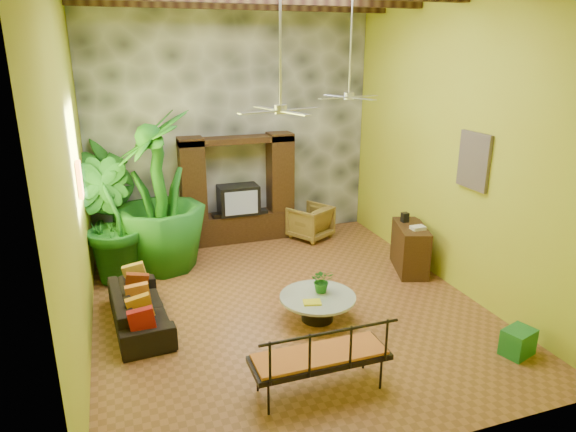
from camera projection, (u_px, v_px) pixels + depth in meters
name	position (u px, v px, depth m)	size (l,w,h in m)	color
ground	(285.00, 303.00, 8.46)	(7.00, 7.00, 0.00)	brown
back_wall	(232.00, 123.00, 10.83)	(6.00, 0.02, 5.00)	gold
left_wall	(70.00, 168.00, 6.75)	(0.02, 7.00, 5.00)	gold
right_wall	(454.00, 142.00, 8.61)	(0.02, 7.00, 5.00)	gold
stone_accent_wall	(232.00, 123.00, 10.77)	(5.98, 0.10, 4.98)	#3C4044
entertainment_center	(238.00, 197.00, 10.97)	(2.40, 0.55, 2.30)	black
ceiling_fan_front	(281.00, 94.00, 6.98)	(1.28, 1.28, 1.86)	#BBBBC0
ceiling_fan_back	(349.00, 84.00, 8.98)	(1.28, 1.28, 1.86)	#BBBBC0
wall_art_mask	(80.00, 180.00, 7.78)	(0.06, 0.32, 0.55)	gold
wall_art_painting	(474.00, 161.00, 8.12)	(0.06, 0.70, 0.90)	navy
sofa	(139.00, 308.00, 7.70)	(1.92, 0.75, 0.56)	black
wicker_armchair	(310.00, 222.00, 11.27)	(0.79, 0.81, 0.74)	olive
tall_plant_a	(111.00, 197.00, 10.11)	(1.26, 0.86, 2.40)	#1C5D18
tall_plant_b	(108.00, 222.00, 9.01)	(1.21, 0.97, 2.19)	#16551C
tall_plant_c	(159.00, 192.00, 9.39)	(1.67, 1.67, 2.98)	#1B641A
coffee_table	(318.00, 304.00, 7.87)	(1.17, 1.17, 0.40)	black
centerpiece_plant	(322.00, 280.00, 7.90)	(0.35, 0.30, 0.39)	#1E641A
yellow_tray	(312.00, 302.00, 7.60)	(0.26, 0.19, 0.03)	yellow
iron_bench	(322.00, 356.00, 6.08)	(1.69, 0.61, 0.57)	black
side_console	(410.00, 248.00, 9.60)	(0.50, 1.10, 0.88)	black
green_bin	(518.00, 342.00, 6.99)	(0.43, 0.32, 0.37)	#1C6A1E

